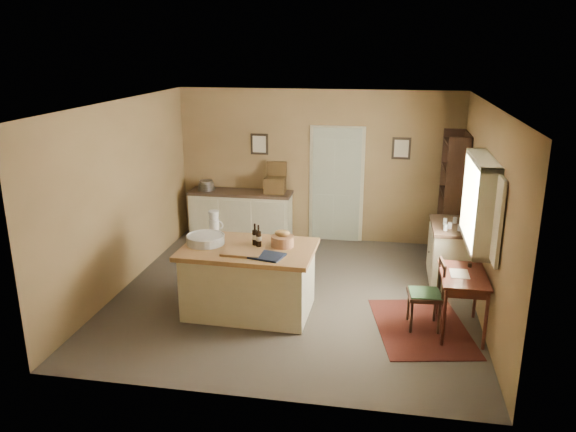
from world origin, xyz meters
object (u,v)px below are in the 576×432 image
Objects in this scene: writing_desk at (463,281)px; shelving_unit at (455,196)px; work_island at (248,277)px; desk_chair at (425,295)px; sideboard at (241,214)px; right_cabinet at (449,253)px.

writing_desk is 0.43× the size of shelving_unit.
desk_chair is (2.27, -0.06, -0.04)m from work_island.
sideboard is 3.74m from shelving_unit.
shelving_unit is at bearing -3.10° from sideboard.
work_island is 0.84× the size of shelving_unit.
desk_chair is at bearing -42.79° from sideboard.
desk_chair is at bearing -105.82° from right_cabinet.
shelving_unit reaches higher than sideboard.
sideboard reaches higher than right_cabinet.
desk_chair is 2.80m from shelving_unit.
right_cabinet is at bearing 69.61° from desk_chair.
sideboard is 4.58m from writing_desk.
right_cabinet is (0.44, 1.54, 0.02)m from desk_chair.
right_cabinet reaches higher than writing_desk.
writing_desk is at bearing -89.99° from right_cabinet.
right_cabinet is (-0.00, 1.56, -0.21)m from writing_desk.
sideboard is at bearing 107.97° from work_island.
writing_desk is at bearing -0.19° from work_island.
right_cabinet is 1.28m from shelving_unit.
shelving_unit is (0.15, 2.69, 0.37)m from writing_desk.
work_island is at bearing -137.68° from shelving_unit.
desk_chair is 0.42× the size of shelving_unit.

